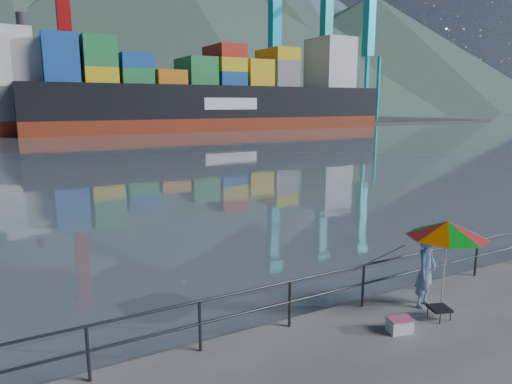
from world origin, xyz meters
TOP-DOWN VIEW (x-y plane):
  - harbor_water at (0.00, 130.00)m, footprint 500.00×280.00m
  - far_dock at (10.00, 93.00)m, footprint 200.00×40.00m
  - guardrail at (0.00, 1.70)m, footprint 22.00×0.06m
  - mountains at (38.82, 207.75)m, footprint 600.00×332.80m
  - port_cranes at (31.00, 84.00)m, footprint 116.00×28.00m
  - container_stacks at (34.24, 93.95)m, footprint 58.00×8.40m
  - fisherman at (2.27, 1.04)m, footprint 0.71×0.58m
  - beach_umbrella at (2.35, 0.62)m, footprint 1.80×1.80m
  - folding_stool at (2.04, 0.42)m, footprint 0.53×0.53m
  - cooler_bag at (0.85, 0.41)m, footprint 0.53×0.42m
  - fishing_rod at (1.78, 2.10)m, footprint 0.07×1.63m
  - container_ship at (30.66, 72.33)m, footprint 66.59×11.10m

SIDE VIEW (x-z plane):
  - harbor_water at x=0.00m, z-range 0.00..0.00m
  - far_dock at x=10.00m, z-range -0.20..0.20m
  - fishing_rod at x=1.78m, z-range -0.57..0.57m
  - cooler_bag at x=0.85m, z-range 0.00..0.27m
  - folding_stool at x=2.04m, z-range 0.01..0.28m
  - guardrail at x=0.00m, z-range 0.01..1.03m
  - fisherman at x=2.27m, z-range 0.00..1.68m
  - beach_umbrella at x=2.35m, z-range 0.87..2.98m
  - container_stacks at x=34.24m, z-range -1.05..6.75m
  - container_ship at x=30.66m, z-range -3.27..14.83m
  - port_cranes at x=31.00m, z-range -3.20..35.20m
  - mountains at x=38.82m, z-range -4.45..75.55m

